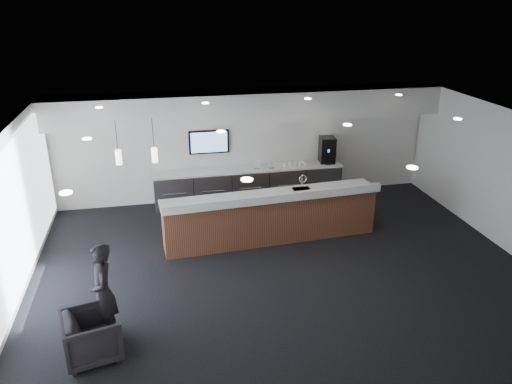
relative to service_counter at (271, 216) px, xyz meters
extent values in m
plane|color=black|center=(-0.07, -1.33, -0.58)|extent=(10.00, 10.00, 0.00)
cube|color=black|center=(-0.07, -1.33, 2.42)|extent=(10.00, 8.00, 0.02)
cube|color=white|center=(-0.07, 2.67, 0.92)|extent=(10.00, 0.02, 3.00)
cube|color=white|center=(-5.07, -1.33, 0.92)|extent=(0.02, 8.00, 3.00)
cube|color=white|center=(4.93, -1.33, 0.92)|extent=(0.02, 8.00, 3.00)
cube|color=silver|center=(-0.07, 2.22, 2.07)|extent=(10.00, 0.90, 0.70)
cube|color=silver|center=(-0.07, 2.64, 1.02)|extent=(9.80, 0.06, 1.40)
cube|color=silver|center=(-5.03, -1.33, 0.92)|extent=(0.04, 7.36, 2.55)
cube|color=gray|center=(-0.07, 2.31, -0.13)|extent=(5.00, 0.60, 0.90)
cube|color=white|center=(-0.07, 2.31, 0.35)|extent=(5.06, 0.66, 0.05)
cylinder|color=silver|center=(-2.07, 1.99, -0.08)|extent=(0.60, 0.02, 0.02)
cylinder|color=silver|center=(-1.07, 1.99, -0.08)|extent=(0.60, 0.02, 0.02)
cylinder|color=silver|center=(-0.07, 1.99, -0.08)|extent=(0.60, 0.02, 0.02)
cylinder|color=silver|center=(0.93, 1.99, -0.08)|extent=(0.60, 0.02, 0.02)
cylinder|color=silver|center=(1.93, 1.99, -0.08)|extent=(0.60, 0.02, 0.02)
cube|color=black|center=(-1.07, 2.58, 1.07)|extent=(1.05, 0.07, 0.62)
cube|color=blue|center=(-1.07, 2.54, 1.07)|extent=(0.95, 0.01, 0.54)
cylinder|color=#FFEDC6|center=(-2.47, -0.53, 1.67)|extent=(0.12, 0.12, 0.30)
cylinder|color=#FFEDC6|center=(-3.17, -0.53, 1.67)|extent=(0.12, 0.12, 0.30)
cube|color=#4F2B1A|center=(0.00, 0.01, -0.05)|extent=(4.87, 1.02, 1.05)
cube|color=white|center=(0.00, 0.01, 0.50)|extent=(4.96, 1.11, 0.06)
cube|color=white|center=(0.03, -0.37, 0.59)|extent=(4.91, 0.47, 0.18)
cylinder|color=silver|center=(0.75, 0.16, 0.67)|extent=(0.04, 0.04, 0.28)
torus|color=silver|center=(0.75, 0.10, 0.81)|extent=(0.19, 0.04, 0.19)
cube|color=black|center=(2.12, 2.37, 0.72)|extent=(0.45, 0.49, 0.70)
cube|color=silver|center=(2.12, 2.13, 0.38)|extent=(0.25, 0.12, 0.02)
cube|color=white|center=(0.14, 2.22, 0.50)|extent=(0.18, 0.03, 0.25)
cube|color=white|center=(0.52, 2.18, 0.49)|extent=(0.17, 0.05, 0.22)
imported|color=black|center=(-3.61, -3.29, -0.19)|extent=(1.01, 0.99, 0.77)
imported|color=black|center=(-3.43, -2.79, 0.25)|extent=(0.49, 0.66, 1.65)
imported|color=white|center=(1.47, 2.25, 0.42)|extent=(0.11, 0.11, 0.10)
imported|color=white|center=(1.33, 2.25, 0.42)|extent=(0.15, 0.15, 0.10)
imported|color=white|center=(1.19, 2.25, 0.42)|extent=(0.14, 0.14, 0.10)
imported|color=white|center=(1.05, 2.25, 0.42)|extent=(0.14, 0.14, 0.10)
imported|color=white|center=(0.91, 2.25, 0.42)|extent=(0.15, 0.15, 0.10)
camera|label=1|loc=(-2.41, -9.95, 4.73)|focal=35.00mm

